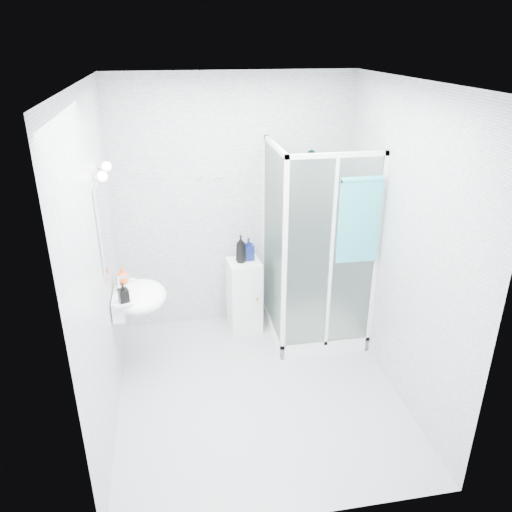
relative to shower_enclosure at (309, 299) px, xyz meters
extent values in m
cube|color=silver|center=(-0.67, -0.77, 0.85)|extent=(2.40, 2.60, 2.60)
cube|color=#A7A9AC|center=(-0.67, -0.77, -0.44)|extent=(2.40, 2.60, 0.01)
cube|color=white|center=(-0.67, -0.77, 2.15)|extent=(2.40, 2.60, 0.01)
cube|color=white|center=(0.08, 0.08, -0.39)|extent=(0.90, 0.90, 0.12)
cube|color=white|center=(-0.35, 0.08, 1.53)|extent=(0.04, 0.90, 0.04)
cube|color=white|center=(0.08, -0.35, 1.53)|extent=(0.90, 0.04, 0.04)
cube|color=white|center=(-0.35, -0.35, 0.55)|extent=(0.04, 0.04, 2.00)
cube|color=white|center=(-0.36, 0.08, 0.59)|extent=(0.02, 0.82, 1.84)
cube|color=white|center=(0.08, -0.36, 0.59)|extent=(0.82, 0.02, 1.84)
cube|color=white|center=(0.08, -0.35, 0.59)|extent=(0.03, 0.04, 1.84)
cylinder|color=silver|center=(0.08, 0.47, 0.90)|extent=(0.02, 0.02, 1.00)
cylinder|color=silver|center=(0.08, 0.44, 1.37)|extent=(0.09, 0.05, 0.09)
cylinder|color=silver|center=(0.13, 0.50, 0.60)|extent=(0.12, 0.04, 0.12)
cylinder|color=silver|center=(0.36, -0.39, 1.33)|extent=(0.03, 0.05, 0.03)
cube|color=white|center=(-1.81, -0.32, 0.30)|extent=(0.10, 0.40, 0.18)
ellipsoid|color=white|center=(-1.63, -0.32, 0.35)|extent=(0.46, 0.56, 0.20)
cube|color=white|center=(-1.75, -0.32, 0.40)|extent=(0.16, 0.50, 0.02)
cylinder|color=silver|center=(-1.81, -0.32, 0.48)|extent=(0.04, 0.04, 0.16)
cylinder|color=silver|center=(-1.76, -0.32, 0.55)|extent=(0.12, 0.02, 0.02)
cube|color=white|center=(-1.85, -0.32, 1.05)|extent=(0.02, 0.60, 0.70)
cylinder|color=silver|center=(-1.84, -0.48, 1.47)|extent=(0.05, 0.04, 0.04)
sphere|color=white|center=(-1.80, -0.48, 1.47)|extent=(0.08, 0.08, 0.08)
cylinder|color=silver|center=(-1.84, -0.16, 1.47)|extent=(0.05, 0.04, 0.04)
sphere|color=white|center=(-1.80, -0.16, 1.47)|extent=(0.08, 0.08, 0.08)
cylinder|color=silver|center=(-1.02, 0.50, 1.17)|extent=(0.02, 0.04, 0.02)
sphere|color=silver|center=(-1.02, 0.48, 1.17)|extent=(0.03, 0.03, 0.03)
cylinder|color=silver|center=(-0.82, 0.50, 1.17)|extent=(0.02, 0.04, 0.02)
sphere|color=silver|center=(-0.82, 0.48, 1.17)|extent=(0.03, 0.03, 0.03)
cube|color=white|center=(-0.62, 0.29, -0.06)|extent=(0.35, 0.35, 0.78)
cube|color=white|center=(-0.62, 0.13, -0.06)|extent=(0.29, 0.03, 0.67)
sphere|color=#B47419|center=(-0.51, 0.11, -0.02)|extent=(0.03, 0.03, 0.03)
cube|color=teal|center=(0.30, -0.40, 0.95)|extent=(0.36, 0.04, 0.75)
cylinder|color=teal|center=(0.30, -0.40, 1.33)|extent=(0.36, 0.05, 0.05)
imported|color=black|center=(-0.65, 0.28, 0.48)|extent=(0.12, 0.12, 0.29)
imported|color=#0E1857|center=(-0.56, 0.33, 0.46)|extent=(0.11, 0.12, 0.24)
imported|color=#D55519|center=(-1.78, -0.16, 0.49)|extent=(0.12, 0.12, 0.16)
imported|color=black|center=(-1.75, -0.51, 0.50)|extent=(0.10, 0.10, 0.17)
camera|label=1|loc=(-1.31, -4.27, 2.44)|focal=35.00mm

